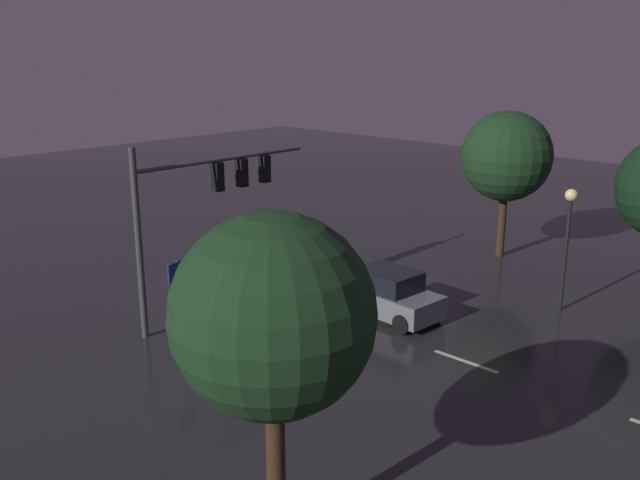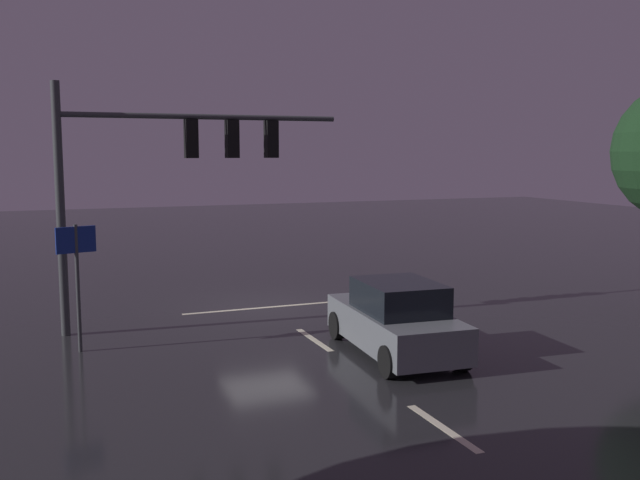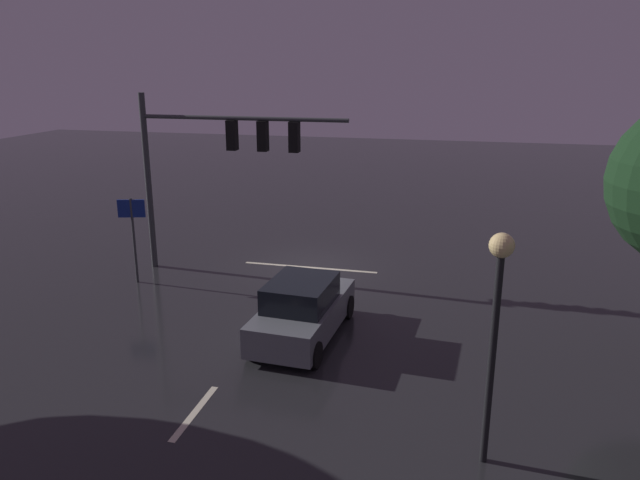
# 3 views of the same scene
# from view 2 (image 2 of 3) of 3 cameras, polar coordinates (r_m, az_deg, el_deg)

# --- Properties ---
(ground_plane) EXTENTS (80.00, 80.00, 0.00)m
(ground_plane) POSITION_cam_2_polar(r_m,az_deg,el_deg) (21.27, -4.37, -5.36)
(ground_plane) COLOR #232326
(traffic_signal_assembly) EXTENTS (7.37, 0.47, 6.29)m
(traffic_signal_assembly) POSITION_cam_2_polar(r_m,az_deg,el_deg) (18.85, -11.96, 6.34)
(traffic_signal_assembly) COLOR #383A3D
(traffic_signal_assembly) RESTS_ON ground_plane
(lane_dash_far) EXTENTS (0.16, 2.20, 0.01)m
(lane_dash_far) POSITION_cam_2_polar(r_m,az_deg,el_deg) (17.60, -0.48, -7.99)
(lane_dash_far) COLOR beige
(lane_dash_far) RESTS_ON ground_plane
(lane_dash_mid) EXTENTS (0.16, 2.20, 0.01)m
(lane_dash_mid) POSITION_cam_2_polar(r_m,az_deg,el_deg) (12.47, 9.81, -14.57)
(lane_dash_mid) COLOR beige
(lane_dash_mid) RESTS_ON ground_plane
(stop_bar) EXTENTS (5.00, 0.16, 0.01)m
(stop_bar) POSITION_cam_2_polar(r_m,az_deg,el_deg) (21.19, -4.30, -5.40)
(stop_bar) COLOR beige
(stop_bar) RESTS_ON ground_plane
(car_approaching) EXTENTS (2.15, 4.46, 1.70)m
(car_approaching) POSITION_cam_2_polar(r_m,az_deg,el_deg) (16.31, 6.10, -6.37)
(car_approaching) COLOR slate
(car_approaching) RESTS_ON ground_plane
(route_sign) EXTENTS (0.88, 0.30, 2.95)m
(route_sign) POSITION_cam_2_polar(r_m,az_deg,el_deg) (17.08, -18.92, -1.57)
(route_sign) COLOR #383A3D
(route_sign) RESTS_ON ground_plane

